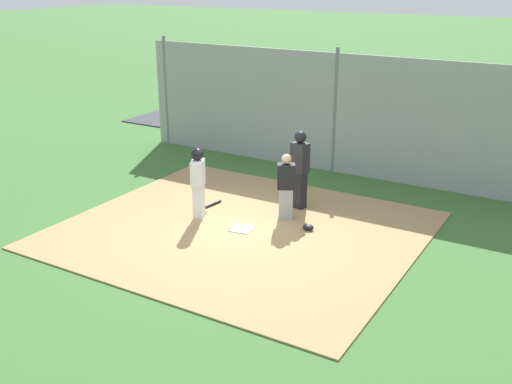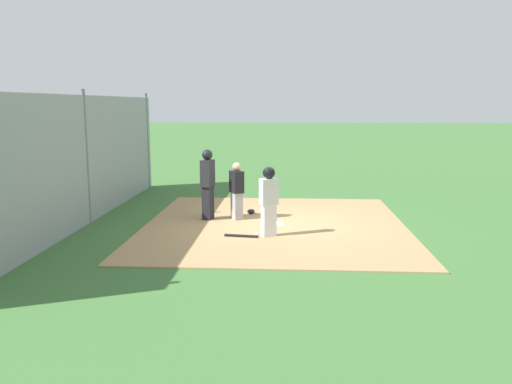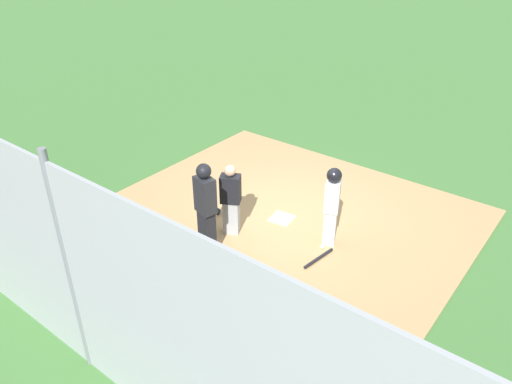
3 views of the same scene
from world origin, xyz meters
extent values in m
plane|color=#3D6B33|center=(0.00, 0.00, 0.00)|extent=(140.00, 140.00, 0.00)
cube|color=#A88456|center=(0.00, 0.00, 0.01)|extent=(7.20, 6.40, 0.03)
cube|color=white|center=(0.00, 0.00, 0.04)|extent=(0.49, 0.49, 0.02)
cube|color=#9E9EA3|center=(-0.52, -1.00, 0.38)|extent=(0.37, 0.34, 0.70)
cube|color=black|center=(-0.52, -1.00, 1.01)|extent=(0.46, 0.41, 0.56)
sphere|color=tan|center=(-0.52, -1.00, 1.40)|extent=(0.22, 0.22, 0.22)
cube|color=black|center=(-0.47, -1.75, 0.46)|extent=(0.35, 0.29, 0.86)
cube|color=#232328|center=(-0.47, -1.75, 1.23)|extent=(0.43, 0.35, 0.68)
sphere|color=black|center=(-0.47, -1.75, 1.71)|extent=(0.27, 0.27, 0.27)
cube|color=silver|center=(1.18, -0.11, 0.40)|extent=(0.32, 0.36, 0.73)
cube|color=silver|center=(1.18, -0.11, 1.05)|extent=(0.39, 0.45, 0.58)
sphere|color=tan|center=(1.18, -0.11, 1.45)|extent=(0.23, 0.23, 0.23)
sphere|color=black|center=(1.18, -0.11, 1.47)|extent=(0.28, 0.28, 0.28)
cylinder|color=black|center=(1.33, -0.72, 0.06)|extent=(0.16, 0.78, 0.06)
ellipsoid|color=black|center=(-1.23, -0.69, 0.09)|extent=(0.24, 0.20, 0.12)
sphere|color=white|center=(1.20, -0.38, 0.07)|extent=(0.07, 0.07, 0.07)
cube|color=#93999E|center=(0.00, -4.72, 1.60)|extent=(12.00, 0.05, 3.20)
cylinder|color=slate|center=(0.00, -4.72, 1.68)|extent=(0.10, 0.10, 3.35)
cylinder|color=slate|center=(5.70, -4.72, 1.68)|extent=(0.10, 0.10, 3.35)
cube|color=#38383D|center=(0.00, -8.72, 0.02)|extent=(18.00, 5.20, 0.04)
cube|color=black|center=(0.35, -9.29, 0.44)|extent=(4.26, 1.85, 0.64)
cube|color=black|center=(0.50, -9.28, 1.04)|extent=(2.36, 1.64, 0.56)
cylinder|color=black|center=(-0.98, -10.18, 0.34)|extent=(0.61, 0.20, 0.60)
cylinder|color=black|center=(-1.04, -8.48, 0.34)|extent=(0.61, 0.20, 0.60)
cylinder|color=black|center=(1.75, -10.09, 0.34)|extent=(0.61, 0.20, 0.60)
cylinder|color=black|center=(1.69, -8.39, 0.34)|extent=(0.61, 0.20, 0.60)
camera|label=1|loc=(-6.25, 9.93, 5.16)|focal=42.34mm
camera|label=2|loc=(12.73, 0.32, 3.00)|focal=36.75mm
camera|label=3|loc=(4.92, -7.22, 5.64)|focal=35.04mm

